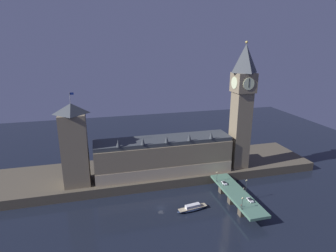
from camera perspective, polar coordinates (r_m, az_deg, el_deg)
name	(u,v)px	position (r m, az deg, el deg)	size (l,w,h in m)	color
ground_plane	(161,208)	(152.88, -1.51, -16.34)	(400.00, 400.00, 0.00)	black
embankment	(147,172)	(184.95, -4.30, -9.22)	(220.00, 42.00, 5.58)	#4C4438
parliament_hall	(164,156)	(172.41, -0.91, -6.08)	(82.53, 18.34, 26.78)	#7F7056
clock_tower	(242,104)	(178.30, 14.79, 4.42)	(12.54, 12.65, 78.63)	#7F7056
victoria_tower	(75,145)	(163.39, -18.46, -3.62)	(14.18, 14.18, 52.79)	#7F7056
bridge	(237,196)	(159.68, 13.80, -13.59)	(10.91, 46.00, 5.86)	#4C7560
car_northbound_lead	(224,183)	(165.74, 11.36, -11.30)	(2.02, 4.03, 1.38)	white
car_southbound_lead	(250,200)	(152.80, 16.33, -14.23)	(1.95, 4.46, 1.38)	silver
pedestrian_near_rail	(241,206)	(146.46, 14.63, -15.39)	(0.38, 0.38, 1.81)	black
pedestrian_mid_walk	(244,189)	(161.74, 15.13, -12.21)	(0.38, 0.38, 1.68)	black
street_lamp_near	(242,202)	(143.49, 14.90, -14.66)	(1.34, 0.60, 6.56)	#2D3333
street_lamp_mid	(246,184)	(159.08, 15.64, -11.30)	(1.34, 0.60, 7.16)	#2D3333
street_lamp_far	(217,175)	(166.45, 9.93, -9.85)	(1.34, 0.60, 6.17)	#2D3333
boat_upstream	(193,208)	(151.14, 5.02, -16.29)	(17.89, 6.36, 3.30)	#1E2842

